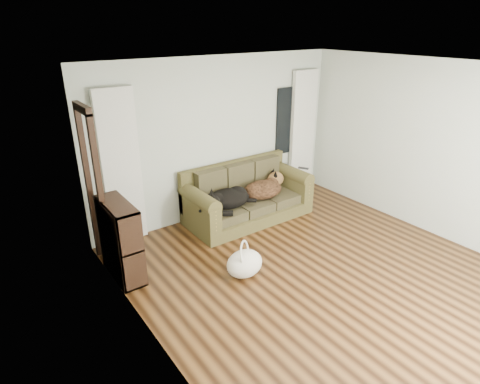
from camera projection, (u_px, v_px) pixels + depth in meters
floor at (326, 278)px, 5.19m from camera, size 5.00×5.00×0.00m
ceiling at (347, 70)px, 4.17m from camera, size 5.00×5.00×0.00m
wall_back at (219, 138)px, 6.55m from camera, size 4.50×0.04×2.60m
wall_left at (158, 242)px, 3.48m from camera, size 0.04×5.00×2.60m
wall_right at (440, 151)px, 5.89m from camera, size 0.04×5.00×2.60m
curtain_left at (121, 169)px, 5.64m from camera, size 0.55×0.08×2.25m
curtain_right at (302, 132)px, 7.51m from camera, size 0.55×0.08×2.25m
window_pane at (287, 121)px, 7.27m from camera, size 0.50×0.03×1.20m
door_casing at (95, 192)px, 5.13m from camera, size 0.07×0.60×2.10m
sofa at (248, 193)px, 6.60m from camera, size 2.07×0.90×0.85m
dog_black_lab at (226, 200)px, 6.28m from camera, size 0.78×0.60×0.30m
dog_shepherd at (264, 189)px, 6.68m from camera, size 0.76×0.58×0.32m
tv_remote at (303, 168)px, 6.91m from camera, size 0.13×0.17×0.02m
tote_bag at (244, 265)px, 5.18m from camera, size 0.59×0.53×0.36m
bookshelf at (121, 241)px, 5.07m from camera, size 0.38×0.84×1.02m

